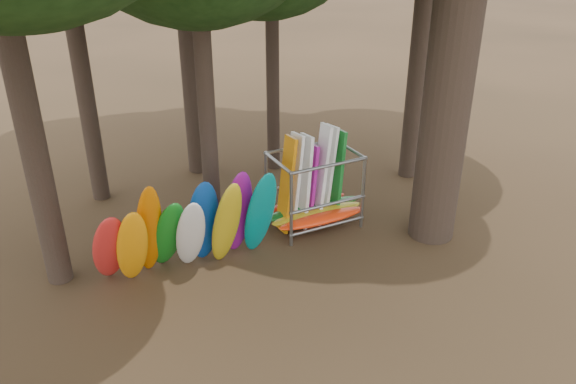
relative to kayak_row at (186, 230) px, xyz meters
name	(u,v)px	position (x,y,z in m)	size (l,w,h in m)	color
ground	(299,271)	(2.42, -1.04, -1.25)	(120.00, 120.00, 0.00)	#47331E
kayak_row	(186,230)	(0.00, 0.00, 0.00)	(4.28, 2.07, 3.00)	red
storage_rack	(314,192)	(3.89, 0.90, -0.26)	(3.19, 1.56, 2.83)	gray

